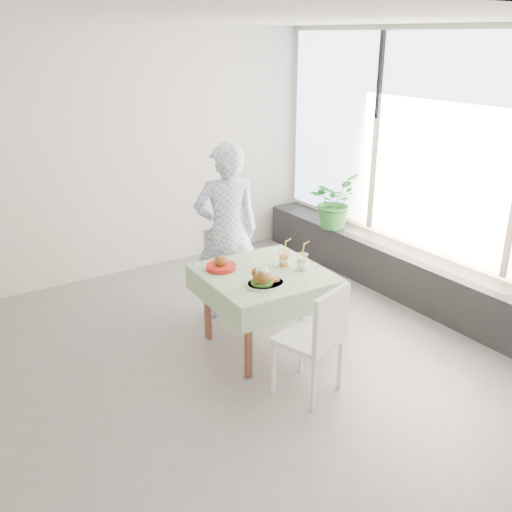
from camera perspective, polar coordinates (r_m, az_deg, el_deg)
floor at (r=4.94m, az=-7.44°, el=-12.06°), size 6.00×6.00×0.00m
ceiling at (r=4.14m, az=-9.41°, el=22.43°), size 6.00×6.00×0.00m
wall_back at (r=6.62m, az=-17.79°, el=8.97°), size 6.00×0.02×2.80m
wall_front at (r=2.50m, az=17.76°, el=-11.20°), size 6.00×0.02×2.80m
wall_right at (r=6.17m, az=17.94°, el=8.11°), size 0.02×5.00×2.80m
window_pane at (r=6.10m, az=18.03°, el=10.37°), size 0.01×4.80×2.18m
window_ledge at (r=6.37m, az=15.64°, el=-2.16°), size 0.40×4.80×0.50m
cafe_table at (r=5.14m, az=0.77°, el=-4.51°), size 1.09×1.09×0.74m
chair_far at (r=5.82m, az=-2.24°, el=-3.26°), size 0.48×0.48×0.91m
chair_near at (r=4.61m, az=5.32°, el=-10.29°), size 0.56×0.56×0.94m
diner at (r=5.60m, az=-2.96°, el=2.38°), size 0.74×0.58×1.78m
main_dish at (r=4.75m, az=0.77°, el=-2.32°), size 0.33×0.33×0.17m
juice_cup_orange at (r=5.15m, az=2.85°, el=-0.28°), size 0.10×0.10×0.28m
juice_cup_lemonade at (r=5.07m, az=4.65°, el=-0.64°), size 0.11×0.11×0.30m
second_dish at (r=5.08m, az=-3.50°, el=-0.94°), size 0.27×0.27×0.13m
potted_plant at (r=6.94m, az=7.75°, el=5.48°), size 0.77×0.73×0.66m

